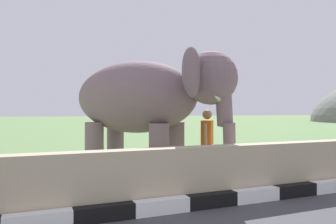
# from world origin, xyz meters

# --- Properties ---
(striped_curb) EXTENTS (16.20, 0.20, 0.24)m
(striped_curb) POSITION_xyz_m (-0.35, 4.09, 0.12)
(striped_curb) COLOR white
(striped_curb) RESTS_ON ground_plane
(barrier_parapet) EXTENTS (28.00, 0.36, 1.00)m
(barrier_parapet) POSITION_xyz_m (2.00, 4.39, 0.50)
(barrier_parapet) COLOR tan
(barrier_parapet) RESTS_ON ground_plane
(elephant) EXTENTS (3.80, 3.86, 2.92)m
(elephant) POSITION_xyz_m (1.65, 6.56, 1.90)
(elephant) COLOR slate
(elephant) RESTS_ON ground_plane
(person_handler) EXTENTS (0.47, 0.55, 1.66)m
(person_handler) POSITION_xyz_m (3.00, 6.19, 0.93)
(person_handler) COLOR navy
(person_handler) RESTS_ON ground_plane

